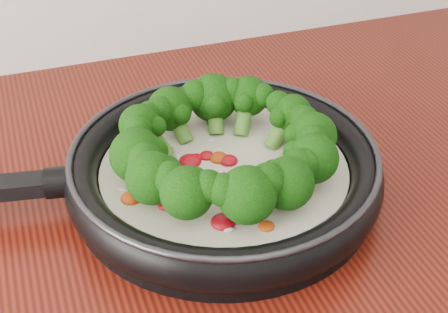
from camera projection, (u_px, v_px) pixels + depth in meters
name	position (u px, v px, depth m)	size (l,w,h in m)	color
skillet	(221.00, 165.00, 0.71)	(0.57, 0.40, 0.10)	black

